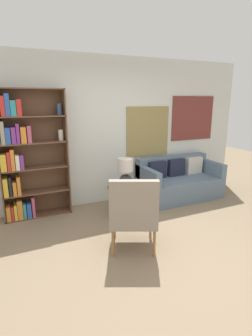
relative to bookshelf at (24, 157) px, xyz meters
name	(u,v)px	position (x,y,z in m)	size (l,w,h in m)	color
ground_plane	(147,255)	(1.27, -1.85, -1.04)	(14.00, 14.00, 0.00)	#847056
wall_back	(98,132)	(1.33, 0.18, 0.31)	(6.40, 0.08, 2.70)	silver
bookshelf	(24,157)	(0.00, 0.00, 0.00)	(1.08, 0.30, 2.11)	brown
armchair	(134,211)	(1.15, -1.68, -0.47)	(0.78, 0.77, 1.01)	olive
couch	(178,182)	(2.87, -0.25, -0.72)	(1.61, 0.82, 0.81)	slate
side_table	(124,189)	(1.50, -0.62, -0.56)	(0.57, 0.57, 0.53)	brown
table_lamp	(126,170)	(1.56, -0.54, -0.25)	(0.26, 0.26, 0.45)	#2D2D33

